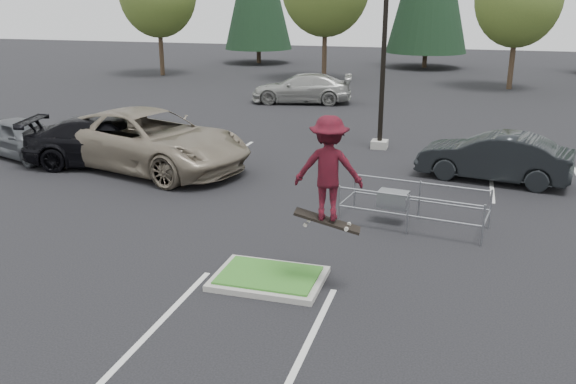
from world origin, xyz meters
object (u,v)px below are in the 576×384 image
(decid_c, at_px, (518,1))
(car_far_silver, at_px, (303,88))
(skateboarder, at_px, (328,169))
(car_l_black, at_px, (109,141))
(car_r_charc, at_px, (494,157))
(light_pole, at_px, (385,24))
(cart_corral, at_px, (398,200))
(car_l_grey, at_px, (23,138))
(car_l_tan, at_px, (148,140))

(decid_c, bearing_deg, car_far_silver, -141.64)
(skateboarder, bearing_deg, car_far_silver, -81.37)
(skateboarder, xyz_separation_m, car_far_silver, (-6.20, 21.19, -1.70))
(car_l_black, height_order, car_r_charc, car_l_black)
(light_pole, relative_size, car_far_silver, 1.89)
(decid_c, relative_size, cart_corral, 2.26)
(cart_corral, height_order, car_r_charc, car_r_charc)
(cart_corral, relative_size, car_l_grey, 0.89)
(skateboarder, bearing_deg, car_l_black, -45.16)
(decid_c, relative_size, car_l_grey, 2.01)
(car_l_grey, bearing_deg, cart_corral, -82.76)
(decid_c, height_order, car_l_grey, decid_c)
(light_pole, xyz_separation_m, car_l_grey, (-12.00, -4.97, -3.85))
(car_l_grey, bearing_deg, car_far_silver, -5.19)
(car_r_charc, bearing_deg, skateboarder, -10.13)
(skateboarder, bearing_deg, car_l_tan, -50.17)
(cart_corral, height_order, car_l_black, car_l_black)
(car_l_black, bearing_deg, skateboarder, -141.20)
(decid_c, relative_size, car_l_tan, 1.19)
(skateboarder, xyz_separation_m, car_l_black, (-9.20, 7.05, -1.65))
(car_r_charc, distance_m, car_far_silver, 15.60)
(car_far_silver, bearing_deg, car_l_black, -22.34)
(car_l_tan, bearing_deg, cart_corral, -94.16)
(car_l_tan, distance_m, car_far_silver, 14.22)
(cart_corral, relative_size, car_far_silver, 0.69)
(skateboarder, relative_size, car_r_charc, 0.48)
(car_l_tan, bearing_deg, car_l_black, 104.72)
(light_pole, relative_size, cart_corral, 2.73)
(car_l_tan, xyz_separation_m, car_r_charc, (11.00, 1.76, -0.22))
(car_far_silver, bearing_deg, car_l_tan, -16.41)
(light_pole, xyz_separation_m, car_l_tan, (-7.00, -5.00, -3.58))
(car_l_grey, bearing_deg, decid_c, -17.94)
(decid_c, height_order, car_far_silver, decid_c)
(cart_corral, distance_m, skateboarder, 4.60)
(light_pole, height_order, car_far_silver, light_pole)
(car_l_black, height_order, car_l_grey, car_l_black)
(light_pole, relative_size, skateboarder, 4.58)
(car_l_grey, distance_m, car_r_charc, 16.09)
(car_r_charc, bearing_deg, car_l_tan, -70.50)
(car_l_black, xyz_separation_m, car_r_charc, (12.50, 1.76, -0.07))
(car_far_silver, bearing_deg, decid_c, 118.00)
(skateboarder, bearing_deg, light_pole, -94.36)
(decid_c, xyz_separation_m, car_r_charc, (-1.49, -21.07, -4.50))
(cart_corral, bearing_deg, light_pole, 109.78)
(light_pole, relative_size, car_r_charc, 2.20)
(car_far_silver, bearing_deg, skateboarder, 5.96)
(skateboarder, distance_m, car_l_black, 11.71)
(decid_c, relative_size, skateboarder, 3.80)
(skateboarder, xyz_separation_m, car_r_charc, (3.30, 8.82, -1.72))
(car_l_tan, height_order, car_far_silver, car_l_tan)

